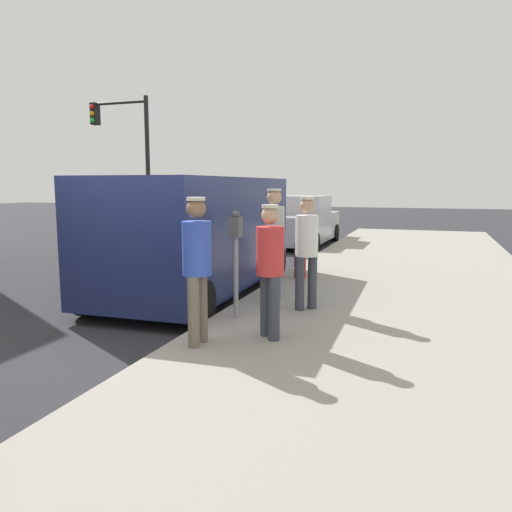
# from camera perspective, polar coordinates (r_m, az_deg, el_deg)

# --- Properties ---
(ground_plane) EXTENTS (80.00, 80.00, 0.00)m
(ground_plane) POSITION_cam_1_polar(r_m,az_deg,el_deg) (7.29, -14.23, -8.29)
(ground_plane) COLOR #2D2D33
(sidewalk_slab) EXTENTS (5.00, 32.00, 0.15)m
(sidewalk_slab) POSITION_cam_1_polar(r_m,az_deg,el_deg) (6.15, 14.70, -10.66)
(sidewalk_slab) COLOR #9E998E
(sidewalk_slab) RESTS_ON ground
(parking_meter_near) EXTENTS (0.14, 0.18, 1.52)m
(parking_meter_near) POSITION_cam_1_polar(r_m,az_deg,el_deg) (7.01, -2.32, 1.17)
(parking_meter_near) COLOR gray
(parking_meter_near) RESTS_ON sidewalk_slab
(pedestrian_in_blue) EXTENTS (0.34, 0.36, 1.73)m
(pedestrian_in_blue) POSITION_cam_1_polar(r_m,az_deg,el_deg) (5.86, -6.70, -0.57)
(pedestrian_in_blue) COLOR #726656
(pedestrian_in_blue) RESTS_ON sidewalk_slab
(pedestrian_in_red) EXTENTS (0.34, 0.34, 1.64)m
(pedestrian_in_red) POSITION_cam_1_polar(r_m,az_deg,el_deg) (6.08, 1.60, -0.80)
(pedestrian_in_red) COLOR #383D47
(pedestrian_in_red) RESTS_ON sidewalk_slab
(pedestrian_in_gray) EXTENTS (0.34, 0.36, 1.81)m
(pedestrian_in_gray) POSITION_cam_1_polar(r_m,az_deg,el_deg) (8.13, 2.05, 2.27)
(pedestrian_in_gray) COLOR #4C608C
(pedestrian_in_gray) RESTS_ON sidewalk_slab
(pedestrian_in_white) EXTENTS (0.34, 0.34, 1.70)m
(pedestrian_in_white) POSITION_cam_1_polar(r_m,az_deg,el_deg) (7.53, 5.76, 1.18)
(pedestrian_in_white) COLOR #383D47
(pedestrian_in_white) RESTS_ON sidewalk_slab
(parked_van) EXTENTS (2.22, 5.24, 2.15)m
(parked_van) POSITION_cam_1_polar(r_m,az_deg,el_deg) (9.35, -6.61, 2.71)
(parked_van) COLOR navy
(parked_van) RESTS_ON ground
(parked_sedan_ahead) EXTENTS (1.96, 4.41, 1.65)m
(parked_sedan_ahead) POSITION_cam_1_polar(r_m,az_deg,el_deg) (17.00, 5.10, 3.77)
(parked_sedan_ahead) COLOR #BCBCC1
(parked_sedan_ahead) RESTS_ON ground
(traffic_light_corner) EXTENTS (2.48, 0.42, 5.20)m
(traffic_light_corner) POSITION_cam_1_polar(r_m,az_deg,el_deg) (19.64, -14.40, 12.21)
(traffic_light_corner) COLOR black
(traffic_light_corner) RESTS_ON ground
(fire_hydrant) EXTENTS (0.24, 0.24, 0.86)m
(fire_hydrant) POSITION_cam_1_polar(r_m,az_deg,el_deg) (10.18, 5.03, -0.16)
(fire_hydrant) COLOR red
(fire_hydrant) RESTS_ON sidewalk_slab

